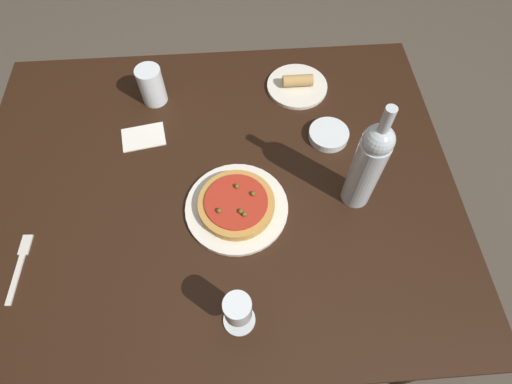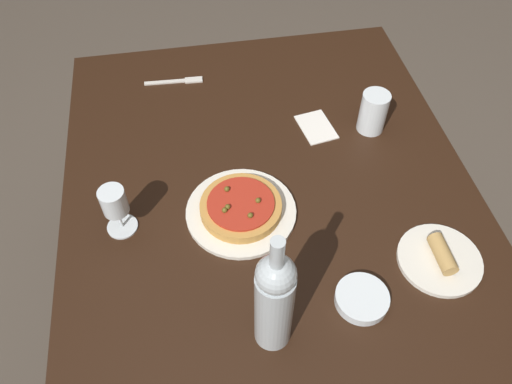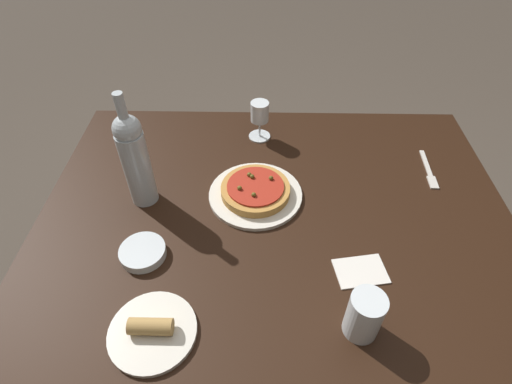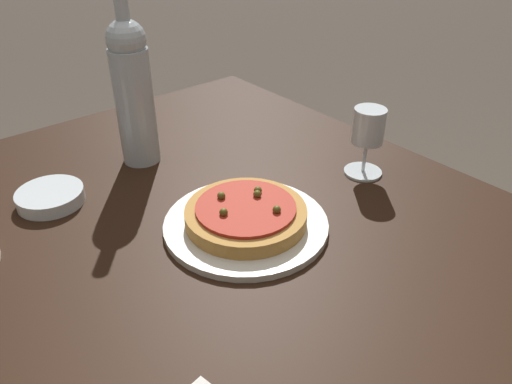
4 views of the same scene
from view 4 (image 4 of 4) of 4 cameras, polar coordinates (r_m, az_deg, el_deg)
dining_table at (r=0.83m, az=-3.33°, el=-12.60°), size 1.37×1.09×0.75m
dinner_plate at (r=0.85m, az=-1.15°, el=-3.70°), size 0.28×0.28×0.01m
pizza at (r=0.84m, az=-1.17°, el=-2.53°), size 0.21×0.21×0.04m
wine_glass at (r=0.99m, az=12.69°, el=6.85°), size 0.08×0.08×0.14m
wine_bottle at (r=1.03m, az=-13.89°, el=11.25°), size 0.08×0.08×0.36m
side_bowl at (r=0.99m, az=-22.44°, el=-0.50°), size 0.12×0.12×0.03m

